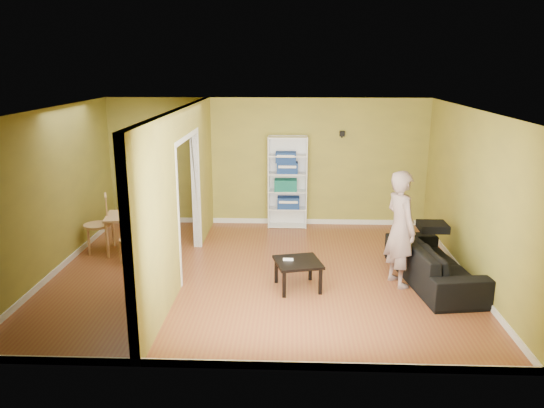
{
  "coord_description": "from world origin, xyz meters",
  "views": [
    {
      "loc": [
        0.52,
        -7.9,
        3.27
      ],
      "look_at": [
        0.2,
        0.2,
        1.1
      ],
      "focal_mm": 35.0,
      "sensor_mm": 36.0,
      "label": 1
    }
  ],
  "objects": [
    {
      "name": "room_shell",
      "position": [
        0.0,
        0.0,
        1.3
      ],
      "size": [
        6.5,
        6.5,
        6.5
      ],
      "color": "brown",
      "rests_on": "ground"
    },
    {
      "name": "partition",
      "position": [
        -1.2,
        0.0,
        1.3
      ],
      "size": [
        0.22,
        5.5,
        2.6
      ],
      "primitive_type": null,
      "color": "#A49B37",
      "rests_on": "ground"
    },
    {
      "name": "wall_speaker",
      "position": [
        1.5,
        2.69,
        1.9
      ],
      "size": [
        0.1,
        0.1,
        0.1
      ],
      "primitive_type": "cube",
      "color": "black",
      "rests_on": "room_shell"
    },
    {
      "name": "sofa",
      "position": [
        2.7,
        -0.22,
        0.42
      ],
      "size": [
        2.32,
        1.25,
        0.84
      ],
      "primitive_type": "imported",
      "rotation": [
        0.0,
        0.0,
        1.72
      ],
      "color": "black",
      "rests_on": "ground"
    },
    {
      "name": "person",
      "position": [
        2.13,
        -0.33,
        1.03
      ],
      "size": [
        0.91,
        0.81,
        2.07
      ],
      "primitive_type": "imported",
      "rotation": [
        0.0,
        0.0,
        1.93
      ],
      "color": "slate",
      "rests_on": "ground"
    },
    {
      "name": "bookshelf",
      "position": [
        0.42,
        2.6,
        0.93
      ],
      "size": [
        0.78,
        0.34,
        1.86
      ],
      "color": "white",
      "rests_on": "ground"
    },
    {
      "name": "paper_box_navy_a",
      "position": [
        0.44,
        2.56,
        0.51
      ],
      "size": [
        0.45,
        0.29,
        0.23
      ],
      "primitive_type": "cube",
      "color": "navy",
      "rests_on": "bookshelf"
    },
    {
      "name": "paper_box_teal",
      "position": [
        0.38,
        2.56,
        0.87
      ],
      "size": [
        0.45,
        0.29,
        0.23
      ],
      "primitive_type": "cube",
      "color": "#1C6058",
      "rests_on": "bookshelf"
    },
    {
      "name": "paper_box_navy_b",
      "position": [
        0.42,
        2.56,
        1.23
      ],
      "size": [
        0.42,
        0.27,
        0.21
      ],
      "primitive_type": "cube",
      "color": "#0F1F4B",
      "rests_on": "bookshelf"
    },
    {
      "name": "paper_box_navy_c",
      "position": [
        0.38,
        2.56,
        1.44
      ],
      "size": [
        0.41,
        0.26,
        0.21
      ],
      "primitive_type": "cube",
      "color": "#1E2F4B",
      "rests_on": "bookshelf"
    },
    {
      "name": "coffee_table",
      "position": [
        0.61,
        -0.55,
        0.37
      ],
      "size": [
        0.65,
        0.65,
        0.43
      ],
      "rotation": [
        0.0,
        0.0,
        0.24
      ],
      "color": "black",
      "rests_on": "ground"
    },
    {
      "name": "game_controller",
      "position": [
        0.47,
        -0.53,
        0.45
      ],
      "size": [
        0.15,
        0.04,
        0.03
      ],
      "primitive_type": "cube",
      "color": "white",
      "rests_on": "coffee_table"
    },
    {
      "name": "dining_table",
      "position": [
        -2.21,
        0.98,
        0.6
      ],
      "size": [
        1.08,
        0.72,
        0.68
      ],
      "rotation": [
        0.0,
        0.0,
        0.17
      ],
      "color": "tan",
      "rests_on": "ground"
    },
    {
      "name": "chair_left",
      "position": [
        -2.93,
        0.93,
        0.52
      ],
      "size": [
        0.61,
        0.61,
        1.03
      ],
      "primitive_type": null,
      "rotation": [
        0.0,
        0.0,
        -1.22
      ],
      "color": "tan",
      "rests_on": "ground"
    },
    {
      "name": "chair_near",
      "position": [
        -2.16,
        0.38,
        0.44
      ],
      "size": [
        0.47,
        0.47,
        0.88
      ],
      "primitive_type": null,
      "rotation": [
        0.0,
        0.0,
        -0.18
      ],
      "color": "tan",
      "rests_on": "ground"
    },
    {
      "name": "chair_far",
      "position": [
        -2.24,
        1.55,
        0.45
      ],
      "size": [
        0.5,
        0.5,
        0.9
      ],
      "primitive_type": null,
      "rotation": [
        0.0,
        0.0,
        3.4
      ],
      "color": "tan",
      "rests_on": "ground"
    }
  ]
}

